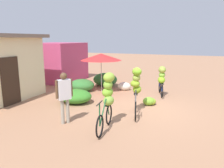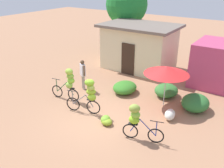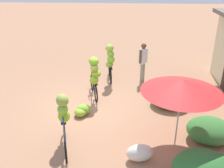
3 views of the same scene
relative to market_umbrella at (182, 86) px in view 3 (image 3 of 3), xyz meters
The scene contains 10 objects.
ground_plane 3.85m from the market_umbrella, 126.12° to the right, with size 60.00×60.00×0.00m, color #A77656.
hedge_bush_front_left 2.75m from the market_umbrella, behind, with size 1.22×1.40×0.59m, color #387F27.
hedge_bush_front_right 1.82m from the market_umbrella, 105.62° to the left, with size 1.18×1.30×0.63m, color #377D36.
market_umbrella is the anchor object (origin of this frame).
bicycle_leftmost 4.72m from the market_umbrella, 152.75° to the right, with size 1.64×0.44×1.72m.
bicycle_near_pile 3.69m from the market_umbrella, 134.21° to the right, with size 1.62×0.65×1.69m.
bicycle_center_loaded 3.21m from the market_umbrella, 86.91° to the right, with size 1.55×0.56×1.48m.
banana_pile_on_ground 3.59m from the market_umbrella, 115.76° to the right, with size 0.63×0.61×0.34m.
produce_sack 2.02m from the market_umbrella, 54.65° to the right, with size 0.70×0.44×0.44m, color silver.
person_vendor 4.53m from the market_umbrella, behind, with size 0.50×0.38×1.68m.
Camera 3 is at (7.91, 1.37, 4.50)m, focal length 40.68 mm.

